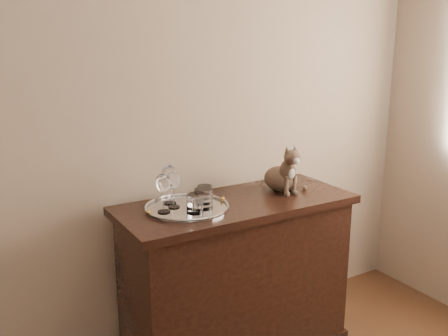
# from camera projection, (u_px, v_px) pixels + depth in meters

# --- Properties ---
(wall_back) EXTENTS (4.00, 0.10, 2.70)m
(wall_back) POSITION_uv_depth(u_px,v_px,m) (93.00, 101.00, 2.32)
(wall_back) COLOR tan
(wall_back) RESTS_ON ground
(sideboard) EXTENTS (1.20, 0.50, 0.85)m
(sideboard) POSITION_uv_depth(u_px,v_px,m) (236.00, 279.00, 2.59)
(sideboard) COLOR black
(sideboard) RESTS_ON ground
(tray) EXTENTS (0.40, 0.40, 0.01)m
(tray) POSITION_uv_depth(u_px,v_px,m) (187.00, 208.00, 2.36)
(tray) COLOR silver
(tray) RESTS_ON sideboard
(wine_glass_b) EXTENTS (0.07, 0.07, 0.19)m
(wine_glass_b) POSITION_uv_depth(u_px,v_px,m) (169.00, 184.00, 2.40)
(wine_glass_b) COLOR white
(wine_glass_b) RESTS_ON tray
(wine_glass_c) EXTENTS (0.07, 0.07, 0.18)m
(wine_glass_c) POSITION_uv_depth(u_px,v_px,m) (163.00, 193.00, 2.28)
(wine_glass_c) COLOR white
(wine_glass_c) RESTS_ON tray
(wine_glass_d) EXTENTS (0.07, 0.07, 0.18)m
(wine_glass_d) POSITION_uv_depth(u_px,v_px,m) (174.00, 190.00, 2.34)
(wine_glass_d) COLOR silver
(wine_glass_d) RESTS_ON tray
(tumbler_a) EXTENTS (0.09, 0.09, 0.10)m
(tumbler_a) POSITION_uv_depth(u_px,v_px,m) (204.00, 199.00, 2.33)
(tumbler_a) COLOR white
(tumbler_a) RESTS_ON tray
(tumbler_b) EXTENTS (0.08, 0.08, 0.09)m
(tumbler_b) POSITION_uv_depth(u_px,v_px,m) (195.00, 204.00, 2.28)
(tumbler_b) COLOR white
(tumbler_b) RESTS_ON tray
(tumbler_c) EXTENTS (0.07, 0.07, 0.08)m
(tumbler_c) POSITION_uv_depth(u_px,v_px,m) (205.00, 194.00, 2.44)
(tumbler_c) COLOR white
(tumbler_c) RESTS_ON tray
(cat) EXTENTS (0.27, 0.25, 0.26)m
(cat) POSITION_uv_depth(u_px,v_px,m) (281.00, 167.00, 2.63)
(cat) COLOR #473A2A
(cat) RESTS_ON sideboard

